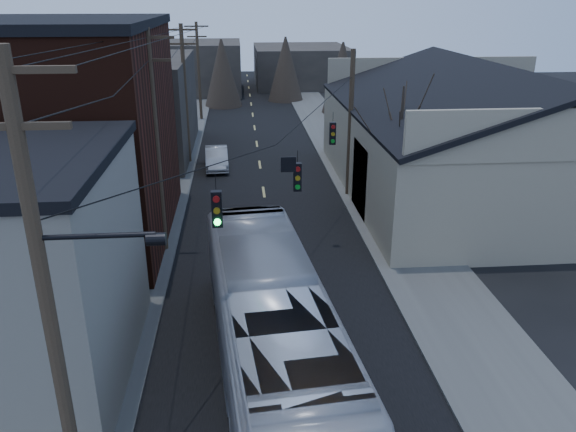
% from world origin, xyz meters
% --- Properties ---
extents(road_surface, '(9.00, 110.00, 0.02)m').
position_xyz_m(road_surface, '(0.00, 30.00, 0.01)').
color(road_surface, black).
rests_on(road_surface, ground).
extents(sidewalk_left, '(4.00, 110.00, 0.12)m').
position_xyz_m(sidewalk_left, '(-6.50, 30.00, 0.06)').
color(sidewalk_left, '#474744').
rests_on(sidewalk_left, ground).
extents(sidewalk_right, '(4.00, 110.00, 0.12)m').
position_xyz_m(sidewalk_right, '(6.50, 30.00, 0.06)').
color(sidewalk_right, '#474744').
rests_on(sidewalk_right, ground).
extents(building_brick, '(10.00, 12.00, 10.00)m').
position_xyz_m(building_brick, '(-10.00, 20.00, 5.00)').
color(building_brick, black).
rests_on(building_brick, ground).
extents(building_left_far, '(9.00, 14.00, 7.00)m').
position_xyz_m(building_left_far, '(-9.50, 36.00, 3.50)').
color(building_left_far, '#2F2A26').
rests_on(building_left_far, ground).
extents(warehouse, '(16.16, 20.60, 7.73)m').
position_xyz_m(warehouse, '(13.00, 25.00, 2.70)').
color(warehouse, gray).
rests_on(warehouse, ground).
extents(building_far_left, '(10.00, 12.00, 6.00)m').
position_xyz_m(building_far_left, '(-6.00, 65.00, 3.00)').
color(building_far_left, '#2F2A26').
rests_on(building_far_left, ground).
extents(building_far_right, '(12.00, 14.00, 5.00)m').
position_xyz_m(building_far_right, '(7.00, 70.00, 2.50)').
color(building_far_right, '#2F2A26').
rests_on(building_far_right, ground).
extents(bare_tree, '(0.40, 0.40, 7.20)m').
position_xyz_m(bare_tree, '(6.50, 20.00, 3.60)').
color(bare_tree, black).
rests_on(bare_tree, ground).
extents(utility_lines, '(11.24, 45.28, 10.50)m').
position_xyz_m(utility_lines, '(-3.11, 24.14, 4.95)').
color(utility_lines, '#382B1E').
rests_on(utility_lines, ground).
extents(bus, '(4.36, 13.50, 3.69)m').
position_xyz_m(bus, '(-0.56, 8.14, 1.85)').
color(bus, '#A2A5AE').
rests_on(bus, ground).
extents(parked_car, '(1.74, 4.42, 1.43)m').
position_xyz_m(parked_car, '(-3.00, 31.48, 0.72)').
color(parked_car, '#94969B').
rests_on(parked_car, ground).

